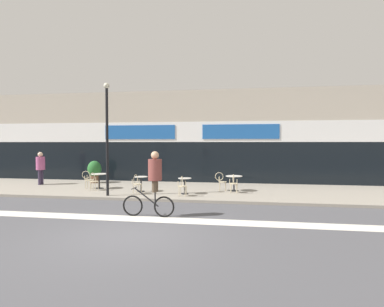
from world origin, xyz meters
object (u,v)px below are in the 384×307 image
object	(u,v)px
pedestrian_near_end	(41,165)
cafe_chair_0_side	(88,178)
bistro_table_0	(99,178)
bistro_table_3	(234,180)
cafe_chair_0_near	(93,180)
cafe_chair_3_near	(234,182)
bistro_table_1	(141,181)
cafe_chair_3_side	(221,180)
bistro_table_2	(185,183)
planter_pot	(94,171)
cafe_chair_1_near	(137,183)
lamp_post	(107,131)
cafe_chair_2_near	(182,185)
cyclist_0	(153,179)

from	to	relation	value
pedestrian_near_end	cafe_chair_0_side	bearing A→B (deg)	167.61
bistro_table_0	bistro_table_3	size ratio (longest dim) A/B	0.98
cafe_chair_0_near	cafe_chair_3_near	world-z (taller)	same
bistro_table_1	cafe_chair_3_side	distance (m)	3.90
bistro_table_2	bistro_table_1	bearing A→B (deg)	171.40
bistro_table_3	planter_pot	world-z (taller)	planter_pot
cafe_chair_1_near	lamp_post	xyz separation A→B (m)	(-1.11, -0.66, 2.38)
cafe_chair_2_near	lamp_post	size ratio (longest dim) A/B	0.18
cafe_chair_3_near	lamp_post	xyz separation A→B (m)	(-5.54, -1.53, 2.38)
bistro_table_2	cafe_chair_3_side	bearing A→B (deg)	37.05
cafe_chair_0_side	planter_pot	distance (m)	2.20
bistro_table_3	pedestrian_near_end	world-z (taller)	pedestrian_near_end
bistro_table_3	lamp_post	xyz separation A→B (m)	(-5.55, -2.16, 2.36)
bistro_table_1	bistro_table_2	xyz separation A→B (m)	(2.20, -0.33, 0.00)
planter_pot	lamp_post	world-z (taller)	lamp_post
bistro_table_0	planter_pot	world-z (taller)	planter_pot
lamp_post	pedestrian_near_end	world-z (taller)	lamp_post
bistro_table_3	cafe_chair_2_near	size ratio (longest dim) A/B	0.89
cafe_chair_1_near	cyclist_0	world-z (taller)	cyclist_0
bistro_table_1	bistro_table_3	world-z (taller)	bistro_table_3
bistro_table_1	cafe_chair_0_near	size ratio (longest dim) A/B	0.81
planter_pot	lamp_post	bearing A→B (deg)	-56.41
cafe_chair_0_side	pedestrian_near_end	bearing A→B (deg)	156.77
cafe_chair_3_near	planter_pot	bearing A→B (deg)	79.75
bistro_table_3	lamp_post	size ratio (longest dim) A/B	0.16
cafe_chair_2_near	cafe_chair_3_side	size ratio (longest dim) A/B	1.00
planter_pot	cyclist_0	world-z (taller)	cyclist_0
bistro_table_0	cafe_chair_3_side	distance (m)	6.24
bistro_table_1	cafe_chair_3_side	size ratio (longest dim) A/B	0.81
bistro_table_2	cafe_chair_3_near	bearing A→B (deg)	14.71
planter_pot	cyclist_0	xyz separation A→B (m)	(5.57, -6.86, 0.44)
cafe_chair_0_near	cafe_chair_1_near	bearing A→B (deg)	-102.99
bistro_table_3	cyclist_0	bearing A→B (deg)	-117.01
cafe_chair_2_near	cafe_chair_3_side	xyz separation A→B (m)	(1.60, 1.83, 0.00)
bistro_table_2	planter_pot	bearing A→B (deg)	153.27
cafe_chair_3_near	cyclist_0	world-z (taller)	cyclist_0
cafe_chair_1_near	planter_pot	world-z (taller)	planter_pot
bistro_table_3	cafe_chair_1_near	xyz separation A→B (m)	(-4.43, -1.50, -0.02)
cafe_chair_3_near	pedestrian_near_end	bearing A→B (deg)	89.74
cafe_chair_3_near	pedestrian_near_end	distance (m)	10.87
planter_pot	bistro_table_3	bearing A→B (deg)	-12.33
cafe_chair_0_near	cyclist_0	xyz separation A→B (m)	(4.27, -4.17, 0.64)
bistro_table_0	bistro_table_1	distance (m)	2.50
cafe_chair_3_side	lamp_post	distance (m)	5.87
cafe_chair_3_near	cafe_chair_3_side	size ratio (longest dim) A/B	1.00
cafe_chair_0_side	cafe_chair_2_near	bearing A→B (deg)	-24.38
planter_pot	cyclist_0	distance (m)	8.85
cafe_chair_3_side	cyclist_0	xyz separation A→B (m)	(-1.96, -5.08, 0.64)
planter_pot	pedestrian_near_end	xyz separation A→B (m)	(-2.63, -1.19, 0.37)
bistro_table_0	cafe_chair_2_near	world-z (taller)	cafe_chair_2_near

